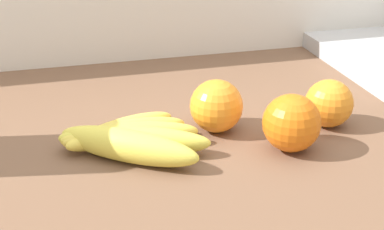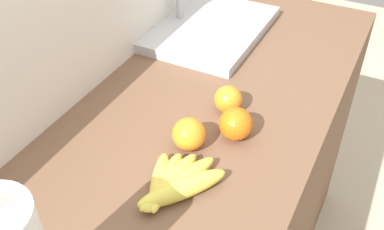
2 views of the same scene
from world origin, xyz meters
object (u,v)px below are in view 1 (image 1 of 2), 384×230
banana_bunch (128,138)px  orange_back_right (216,106)px  orange_front (292,123)px  orange_center (329,103)px

banana_bunch → orange_back_right: bearing=13.6°
orange_front → banana_bunch: bearing=167.1°
orange_back_right → banana_bunch: bearing=-166.4°
orange_back_right → orange_center: bearing=-8.9°
banana_bunch → orange_front: orange_front is taller
orange_front → orange_center: orange_front is taller
orange_back_right → orange_front: (0.08, -0.08, 0.00)m
orange_back_right → orange_center: (0.16, -0.03, -0.00)m
orange_back_right → orange_center: orange_back_right is taller
banana_bunch → orange_center: size_ratio=2.93×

